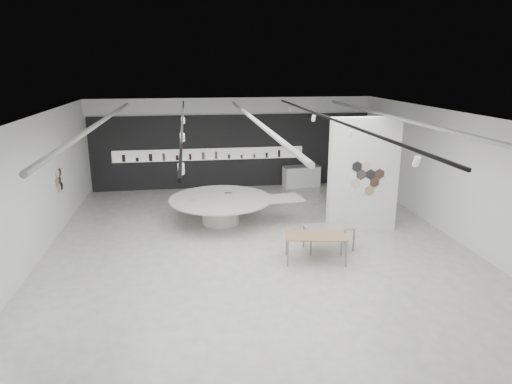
{
  "coord_description": "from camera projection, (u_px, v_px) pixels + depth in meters",
  "views": [
    {
      "loc": [
        -1.87,
        -12.19,
        5.12
      ],
      "look_at": [
        0.14,
        1.2,
        1.33
      ],
      "focal_mm": 32.0,
      "sensor_mm": 36.0,
      "label": 1
    }
  ],
  "objects": [
    {
      "name": "partition_column",
      "position": [
        363.0,
        175.0,
        14.22
      ],
      "size": [
        2.2,
        0.38,
        3.6
      ],
      "color": "white",
      "rests_on": "ground"
    },
    {
      "name": "room",
      "position": [
        254.0,
        178.0,
        12.68
      ],
      "size": [
        12.02,
        14.02,
        3.82
      ],
      "color": "beige",
      "rests_on": "ground"
    },
    {
      "name": "kitchen_counter",
      "position": [
        301.0,
        176.0,
        19.75
      ],
      "size": [
        1.66,
        0.81,
        1.26
      ],
      "rotation": [
        0.0,
        0.0,
        0.12
      ],
      "color": "white",
      "rests_on": "ground"
    },
    {
      "name": "sample_table_wood",
      "position": [
        316.0,
        237.0,
        12.14
      ],
      "size": [
        1.71,
        1.05,
        0.75
      ],
      "rotation": [
        0.0,
        0.0,
        -0.16
      ],
      "color": "#94704C",
      "rests_on": "ground"
    },
    {
      "name": "back_wall_display",
      "position": [
        231.0,
        152.0,
        19.43
      ],
      "size": [
        11.8,
        0.27,
        3.1
      ],
      "color": "black",
      "rests_on": "ground"
    },
    {
      "name": "sample_table_stone",
      "position": [
        329.0,
        228.0,
        12.93
      ],
      "size": [
        1.41,
        0.79,
        0.7
      ],
      "rotation": [
        0.0,
        0.0,
        0.08
      ],
      "color": "gray",
      "rests_on": "ground"
    },
    {
      "name": "display_island",
      "position": [
        223.0,
        207.0,
        15.16
      ],
      "size": [
        4.62,
        3.78,
        0.87
      ],
      "rotation": [
        0.0,
        0.0,
        0.12
      ],
      "color": "white",
      "rests_on": "ground"
    }
  ]
}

